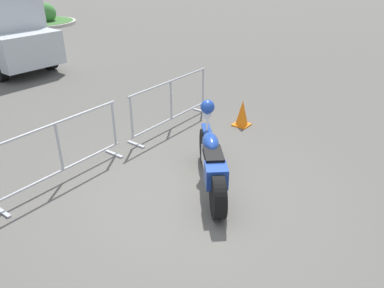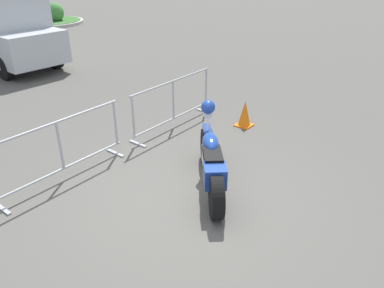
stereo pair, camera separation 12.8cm
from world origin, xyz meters
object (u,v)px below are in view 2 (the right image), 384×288
at_px(crowd_barrier_far, 173,103).
at_px(traffic_cone, 245,114).
at_px(motorcycle, 211,161).
at_px(crowd_barrier_near, 61,150).

bearing_deg(crowd_barrier_far, traffic_cone, -49.07).
height_order(motorcycle, traffic_cone, motorcycle).
bearing_deg(crowd_barrier_near, motorcycle, -55.98).
relative_size(crowd_barrier_near, traffic_cone, 4.21).
distance_m(motorcycle, crowd_barrier_far, 2.49).
bearing_deg(crowd_barrier_far, crowd_barrier_near, 180.00).
xyz_separation_m(motorcycle, crowd_barrier_near, (-1.39, 2.07, 0.08)).
relative_size(crowd_barrier_far, traffic_cone, 4.21).
bearing_deg(crowd_barrier_far, motorcycle, -124.03).
bearing_deg(traffic_cone, crowd_barrier_near, 162.74).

